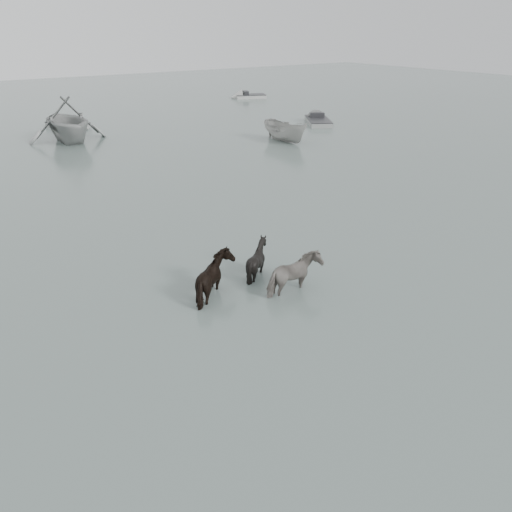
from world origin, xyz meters
name	(u,v)px	position (x,y,z in m)	size (l,w,h in m)	color
ground	(297,292)	(0.00, 0.00, 0.00)	(140.00, 140.00, 0.00)	#52615A
pony_pinto	(294,269)	(-0.09, 0.07, 0.73)	(0.78, 1.72, 1.46)	black
pony_dark	(216,271)	(-2.04, 1.16, 0.78)	(1.55, 1.33, 1.56)	black
pony_black	(257,253)	(-0.30, 1.63, 0.69)	(1.12, 1.26, 1.39)	black
rowboat_trail	(67,118)	(0.54, 24.67, 1.54)	(5.06, 5.86, 3.09)	#9A9D9A
boat_small	(285,130)	(12.34, 16.51, 0.76)	(1.48, 3.94, 1.52)	#A5A5A1
skiff_port	(318,119)	(18.46, 20.20, 0.38)	(5.51, 1.60, 0.75)	gray
skiff_mid	(68,122)	(1.87, 29.86, 0.38)	(4.54, 1.60, 0.75)	gray
skiff_star	(250,94)	(22.47, 35.59, 0.38)	(4.29, 1.60, 0.75)	#B3B3AE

